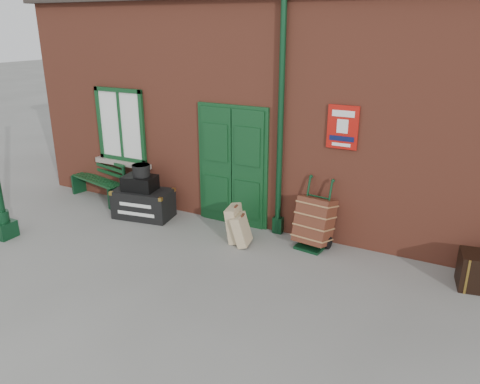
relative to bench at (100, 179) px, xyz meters
The scene contains 9 objects.
ground 3.76m from the bench, 20.69° to the right, with size 80.00×80.00×0.00m, color gray.
station_building 4.45m from the bench, 31.96° to the left, with size 10.30×4.30×4.36m.
bench is the anchor object (origin of this frame).
houdini_trunk 1.56m from the bench, 15.42° to the right, with size 1.12×0.61×0.56m, color black.
strongbox 1.53m from the bench, 15.92° to the right, with size 0.61×0.45×0.28m, color black.
hatbox 1.61m from the bench, 14.53° to the right, with size 0.34×0.34×0.22m, color black.
suitcase_back 3.64m from the bench, ahead, with size 0.18×0.44×0.62m, color tan.
suitcase_front 3.83m from the bench, ahead, with size 0.16×0.40×0.53m, color tan.
porter_trolley 4.89m from the bench, ahead, with size 0.63×0.67×1.17m.
Camera 1 is at (3.66, -5.79, 3.59)m, focal length 35.00 mm.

